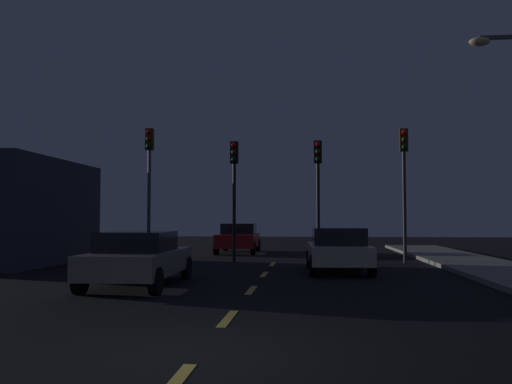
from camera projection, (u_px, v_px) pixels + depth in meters
The scene contains 13 objects.
ground_plane at pixel (254, 287), 13.81m from camera, with size 80.00×80.00×0.00m, color black.
lane_stripe_second at pixel (228, 318), 9.44m from camera, with size 0.16×1.60×0.01m, color #EACC4C.
lane_stripe_third at pixel (251, 290), 13.22m from camera, with size 0.16×1.60×0.01m, color #EACC4C.
lane_stripe_fourth at pixel (264, 274), 16.99m from camera, with size 0.16×1.60×0.01m, color #EACC4C.
lane_stripe_fifth at pixel (272, 264), 20.77m from camera, with size 0.16×1.60×0.01m, color #EACC4C.
traffic_signal_far_left at pixel (149, 169), 22.47m from camera, with size 0.32×0.38×5.49m.
traffic_signal_center_left at pixel (234, 177), 22.11m from camera, with size 0.32×0.38×4.89m.
traffic_signal_center_right at pixel (318, 177), 21.77m from camera, with size 0.32×0.38×4.88m.
traffic_signal_far_right at pixel (404, 169), 21.46m from camera, with size 0.32×0.38×5.31m.
car_stopped_ahead at pixel (338, 250), 17.66m from camera, with size 2.09×3.99×1.44m.
car_adjacent_lane at pixel (139, 258), 14.05m from camera, with size 2.09×4.59×1.41m.
car_oncoming_far at pixel (239, 238), 27.86m from camera, with size 2.10×4.63×1.50m.
storefront_left at pixel (9, 212), 21.17m from camera, with size 4.49×7.21×4.02m, color #333847.
Camera 1 is at (1.42, -6.84, 1.73)m, focal length 38.16 mm.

